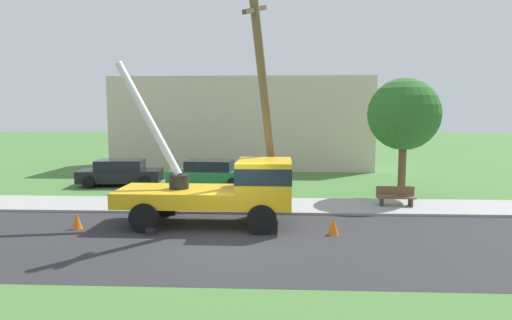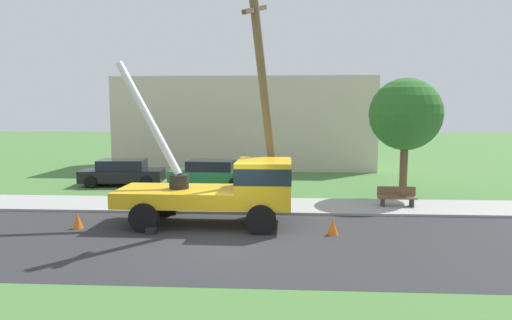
% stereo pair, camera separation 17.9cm
% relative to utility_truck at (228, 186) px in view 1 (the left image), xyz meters
% --- Properties ---
extents(ground_plane, '(120.00, 120.00, 0.00)m').
position_rel_utility_truck_xyz_m(ground_plane, '(0.14, 9.87, -1.41)').
color(ground_plane, '#477538').
extents(road_asphalt, '(80.00, 7.46, 0.01)m').
position_rel_utility_truck_xyz_m(road_asphalt, '(0.14, -2.13, -1.40)').
color(road_asphalt, '#2B2B2D').
rests_on(road_asphalt, ground).
extents(sidewalk_strip, '(80.00, 2.99, 0.10)m').
position_rel_utility_truck_xyz_m(sidewalk_strip, '(0.14, 3.09, -1.36)').
color(sidewalk_strip, '#9E9E99').
rests_on(sidewalk_strip, ground).
extents(utility_truck, '(6.76, 3.20, 5.98)m').
position_rel_utility_truck_xyz_m(utility_truck, '(0.00, 0.00, 0.00)').
color(utility_truck, gold).
rests_on(utility_truck, ground).
extents(leaning_utility_pole, '(1.40, 3.12, 8.73)m').
position_rel_utility_truck_xyz_m(leaning_utility_pole, '(1.27, 1.14, 3.07)').
color(leaning_utility_pole, brown).
rests_on(leaning_utility_pole, ground).
extents(traffic_cone_ahead, '(0.36, 0.36, 0.56)m').
position_rel_utility_truck_xyz_m(traffic_cone_ahead, '(3.63, -1.15, -1.13)').
color(traffic_cone_ahead, orange).
rests_on(traffic_cone_ahead, ground).
extents(traffic_cone_behind, '(0.36, 0.36, 0.56)m').
position_rel_utility_truck_xyz_m(traffic_cone_behind, '(-5.18, -0.87, -1.13)').
color(traffic_cone_behind, orange).
rests_on(traffic_cone_behind, ground).
extents(traffic_cone_curbside, '(0.36, 0.36, 0.56)m').
position_rel_utility_truck_xyz_m(traffic_cone_curbside, '(1.15, 0.98, -1.13)').
color(traffic_cone_curbside, orange).
rests_on(traffic_cone_curbside, ground).
extents(parked_sedan_black, '(4.55, 2.29, 1.42)m').
position_rel_utility_truck_xyz_m(parked_sedan_black, '(-6.85, 8.21, -0.70)').
color(parked_sedan_black, black).
rests_on(parked_sedan_black, ground).
extents(parked_sedan_green, '(4.52, 2.23, 1.42)m').
position_rel_utility_truck_xyz_m(parked_sedan_green, '(-1.93, 8.21, -0.70)').
color(parked_sedan_green, '#1E6638').
rests_on(parked_sedan_green, ground).
extents(park_bench, '(1.60, 0.45, 0.90)m').
position_rel_utility_truck_xyz_m(park_bench, '(6.77, 3.16, -0.95)').
color(park_bench, brown).
rests_on(park_bench, ground).
extents(roadside_tree_near, '(3.36, 3.36, 5.62)m').
position_rel_utility_truck_xyz_m(roadside_tree_near, '(7.64, 5.54, 2.50)').
color(roadside_tree_near, brown).
rests_on(roadside_tree_near, ground).
extents(lowrise_building_backdrop, '(18.00, 6.00, 6.40)m').
position_rel_utility_truck_xyz_m(lowrise_building_backdrop, '(-0.77, 17.15, 1.79)').
color(lowrise_building_backdrop, beige).
rests_on(lowrise_building_backdrop, ground).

